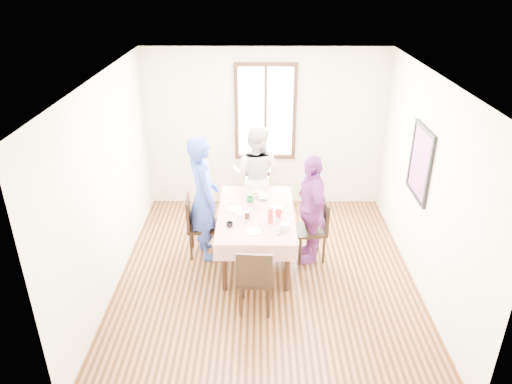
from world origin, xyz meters
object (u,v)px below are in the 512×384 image
at_px(chair_left, 203,226).
at_px(chair_far, 256,197).
at_px(dining_table, 256,236).
at_px(person_left, 203,198).
at_px(person_right, 310,209).
at_px(chair_near, 255,277).
at_px(chair_right, 310,230).
at_px(person_far, 256,177).

height_order(chair_left, chair_far, same).
xyz_separation_m(dining_table, person_left, (-0.75, 0.15, 0.53)).
distance_m(dining_table, person_right, 0.86).
height_order(chair_near, person_right, person_right).
relative_size(dining_table, chair_right, 1.73).
relative_size(dining_table, chair_far, 1.73).
xyz_separation_m(person_far, person_right, (0.75, -1.01, -0.04)).
xyz_separation_m(chair_near, person_right, (0.75, 1.13, 0.34)).
bearing_deg(chair_right, chair_near, 139.55).
height_order(dining_table, chair_right, chair_right).
bearing_deg(person_far, chair_left, 67.11).
bearing_deg(chair_near, dining_table, 93.73).
bearing_deg(person_left, chair_far, -61.11).
distance_m(chair_left, person_far, 1.25).
height_order(dining_table, chair_near, chair_near).
bearing_deg(person_left, chair_left, 67.65).
xyz_separation_m(person_left, person_far, (0.75, 0.91, -0.08)).
bearing_deg(person_right, person_far, -155.94).
height_order(chair_left, person_far, person_far).
bearing_deg(chair_left, person_left, 85.68).
xyz_separation_m(chair_right, person_right, (-0.02, 0.00, 0.34)).
bearing_deg(chair_near, chair_far, 93.73).
height_order(dining_table, chair_left, chair_left).
bearing_deg(chair_near, chair_right, 59.46).
distance_m(chair_left, person_left, 0.45).
bearing_deg(person_left, chair_right, -116.05).
bearing_deg(dining_table, chair_near, -90.00).
bearing_deg(person_left, chair_near, -170.96).
distance_m(chair_far, person_right, 1.32).
height_order(chair_left, person_right, person_right).
bearing_deg(chair_far, chair_right, 127.31).
xyz_separation_m(chair_right, chair_near, (-0.77, -1.13, 0.00)).
bearing_deg(chair_right, chair_left, 80.17).
distance_m(chair_right, chair_near, 1.37).
relative_size(chair_left, person_far, 0.55).
bearing_deg(person_right, chair_right, 77.55).
xyz_separation_m(chair_right, person_left, (-1.52, 0.10, 0.45)).
relative_size(chair_right, chair_near, 1.00).
bearing_deg(chair_left, person_far, 135.56).
bearing_deg(chair_near, chair_left, 125.81).
height_order(person_left, person_right, person_left).
xyz_separation_m(chair_far, person_right, (0.75, -1.03, 0.34)).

